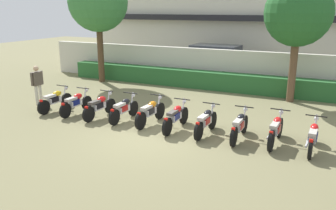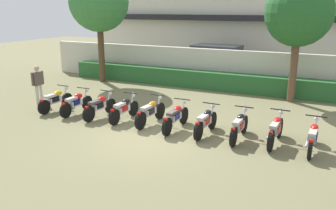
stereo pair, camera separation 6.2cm
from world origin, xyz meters
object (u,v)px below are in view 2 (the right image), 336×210
(motorcycle_in_row_1, at_px, (76,103))
(motorcycle_in_row_6, at_px, (206,121))
(motorcycle_in_row_0, at_px, (55,100))
(motorcycle_in_row_5, at_px, (176,117))
(tree_near_inspector, at_px, (99,2))
(motorcycle_in_row_4, at_px, (150,112))
(motorcycle_in_row_9, at_px, (313,137))
(inspector_person, at_px, (38,81))
(tree_far_side, at_px, (299,14))
(motorcycle_in_row_7, at_px, (239,126))
(motorcycle_in_row_2, at_px, (100,106))
(motorcycle_in_row_8, at_px, (276,130))
(parked_car, at_px, (219,62))
(motorcycle_in_row_3, at_px, (124,109))

(motorcycle_in_row_1, bearing_deg, motorcycle_in_row_6, -90.30)
(motorcycle_in_row_0, relative_size, motorcycle_in_row_5, 0.94)
(tree_near_inspector, distance_m, motorcycle_in_row_5, 9.63)
(motorcycle_in_row_4, bearing_deg, motorcycle_in_row_6, -92.21)
(motorcycle_in_row_9, xyz_separation_m, inspector_person, (-10.95, 0.44, 0.53))
(tree_far_side, bearing_deg, motorcycle_in_row_0, -146.30)
(motorcycle_in_row_7, bearing_deg, motorcycle_in_row_1, 90.43)
(motorcycle_in_row_2, relative_size, motorcycle_in_row_8, 0.95)
(motorcycle_in_row_4, distance_m, inspector_person, 5.65)
(tree_near_inspector, xyz_separation_m, motorcycle_in_row_2, (3.85, -5.47, -3.80))
(motorcycle_in_row_0, relative_size, motorcycle_in_row_8, 0.95)
(motorcycle_in_row_0, xyz_separation_m, inspector_person, (-1.38, 0.49, 0.52))
(motorcycle_in_row_1, bearing_deg, parked_car, -16.17)
(tree_near_inspector, bearing_deg, motorcycle_in_row_6, -34.21)
(motorcycle_in_row_0, xyz_separation_m, motorcycle_in_row_4, (4.23, 0.16, 0.01))
(parked_car, xyz_separation_m, motorcycle_in_row_7, (3.70, -9.35, -0.49))
(parked_car, bearing_deg, tree_near_inspector, -141.18)
(tree_near_inspector, height_order, motorcycle_in_row_9, tree_near_inspector)
(motorcycle_in_row_6, relative_size, inspector_person, 1.11)
(tree_far_side, height_order, motorcycle_in_row_9, tree_far_side)
(motorcycle_in_row_0, height_order, motorcycle_in_row_7, motorcycle_in_row_7)
(tree_near_inspector, height_order, motorcycle_in_row_6, tree_near_inspector)
(motorcycle_in_row_0, xyz_separation_m, motorcycle_in_row_7, (7.44, 0.03, 0.01))
(tree_far_side, height_order, motorcycle_in_row_6, tree_far_side)
(motorcycle_in_row_1, distance_m, motorcycle_in_row_6, 5.31)
(tree_far_side, xyz_separation_m, motorcycle_in_row_9, (1.26, -5.49, -3.31))
(parked_car, bearing_deg, motorcycle_in_row_1, -103.05)
(motorcycle_in_row_2, bearing_deg, motorcycle_in_row_6, -86.78)
(inspector_person, bearing_deg, motorcycle_in_row_2, -7.92)
(parked_car, distance_m, motorcycle_in_row_3, 9.31)
(motorcycle_in_row_4, bearing_deg, motorcycle_in_row_0, 94.36)
(motorcycle_in_row_5, height_order, motorcycle_in_row_6, motorcycle_in_row_5)
(motorcycle_in_row_5, bearing_deg, tree_far_side, -28.38)
(motorcycle_in_row_4, height_order, motorcycle_in_row_7, motorcycle_in_row_4)
(motorcycle_in_row_1, height_order, motorcycle_in_row_5, motorcycle_in_row_5)
(parked_car, height_order, motorcycle_in_row_3, parked_car)
(motorcycle_in_row_9, relative_size, inspector_person, 1.11)
(motorcycle_in_row_2, xyz_separation_m, motorcycle_in_row_3, (1.01, 0.11, -0.00))
(parked_car, bearing_deg, motorcycle_in_row_4, -83.90)
(inspector_person, bearing_deg, motorcycle_in_row_3, -4.86)
(motorcycle_in_row_7, relative_size, motorcycle_in_row_8, 0.98)
(motorcycle_in_row_4, height_order, motorcycle_in_row_9, motorcycle_in_row_4)
(motorcycle_in_row_1, height_order, motorcycle_in_row_7, motorcycle_in_row_7)
(inspector_person, bearing_deg, motorcycle_in_row_0, -19.68)
(motorcycle_in_row_3, bearing_deg, motorcycle_in_row_9, -89.37)
(motorcycle_in_row_0, relative_size, motorcycle_in_row_3, 1.00)
(motorcycle_in_row_3, xyz_separation_m, motorcycle_in_row_9, (6.40, -0.06, -0.00))
(motorcycle_in_row_2, bearing_deg, motorcycle_in_row_0, 93.30)
(motorcycle_in_row_5, xyz_separation_m, motorcycle_in_row_8, (3.24, 0.12, 0.01))
(motorcycle_in_row_0, relative_size, motorcycle_in_row_9, 1.01)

